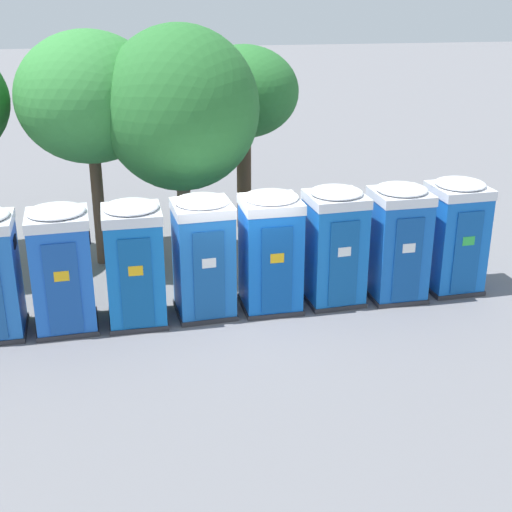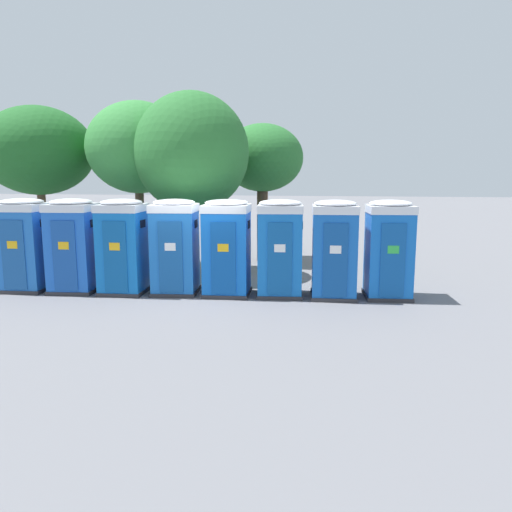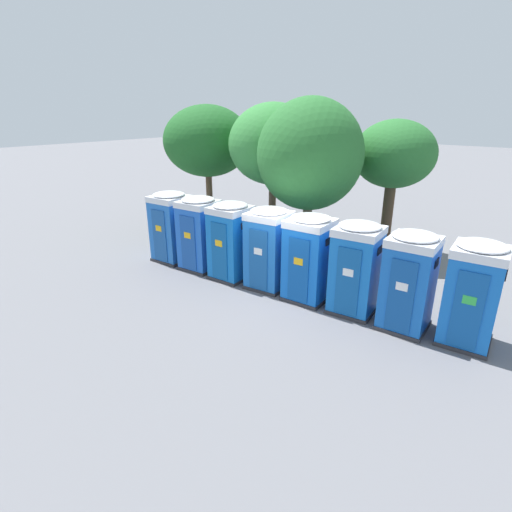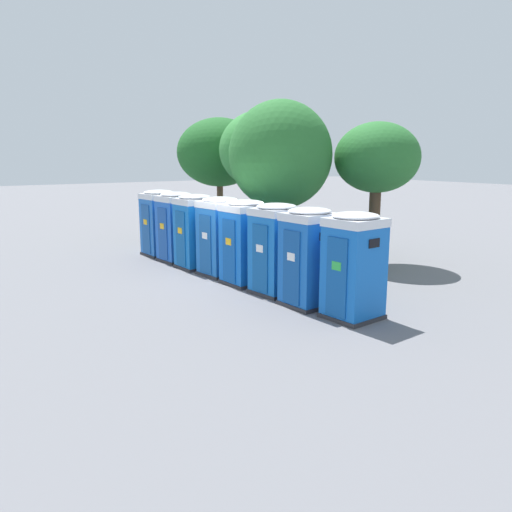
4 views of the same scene
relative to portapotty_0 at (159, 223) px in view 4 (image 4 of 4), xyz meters
The scene contains 13 objects.
ground_plane 5.07m from the portapotty_0, ahead, with size 120.00×120.00×0.00m, color slate.
portapotty_0 is the anchor object (origin of this frame).
portapotty_1 1.40m from the portapotty_0, ahead, with size 1.30×1.30×2.54m.
portapotty_2 2.81m from the portapotty_0, ahead, with size 1.23×1.25×2.54m.
portapotty_3 4.21m from the portapotty_0, ahead, with size 1.30×1.31×2.54m.
portapotty_4 5.61m from the portapotty_0, ahead, with size 1.27×1.26×2.54m.
portapotty_5 7.01m from the portapotty_0, ahead, with size 1.29×1.31×2.54m.
portapotty_6 8.42m from the portapotty_0, ahead, with size 1.22×1.26×2.54m.
portapotty_7 9.82m from the portapotty_0, ahead, with size 1.25×1.28×2.54m.
street_tree_0 4.85m from the portapotty_0, 60.58° to the left, with size 3.33×3.33×5.53m.
street_tree_1 4.87m from the portapotty_0, 114.70° to the left, with size 3.76×3.76×5.48m.
street_tree_2 8.44m from the portapotty_0, 44.05° to the left, with size 2.92×2.92×4.96m.
street_tree_3 5.51m from the portapotty_0, 35.37° to the left, with size 3.55×3.55×5.69m.
Camera 4 is at (13.06, -7.94, 3.78)m, focal length 35.00 mm.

